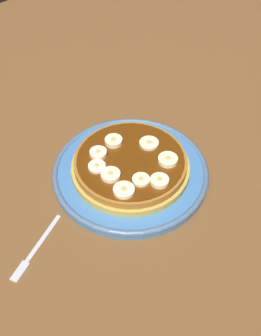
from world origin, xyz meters
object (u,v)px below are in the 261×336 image
Objects in this scene: banana_slice_0 at (149,143)px; fork at (34,250)px; banana_slice_4 at (111,175)px; banana_slice_2 at (114,141)px; pancake_stack at (132,165)px; banana_slice_8 at (97,167)px; banana_slice_1 at (168,160)px; banana_slice_7 at (160,181)px; banana_slice_5 at (124,190)px; plate at (131,172)px; banana_slice_6 at (98,153)px; banana_slice_3 at (141,180)px.

banana_slice_0 is 0.28× the size of fork.
banana_slice_2 is at bearing -44.37° from banana_slice_4.
banana_slice_2 is (5.09, -0.39, 1.74)cm from pancake_stack.
banana_slice_8 is at bearing 114.03° from banana_slice_2.
banana_slice_7 is at bearing 119.48° from banana_slice_1.
banana_slice_4 and banana_slice_5 have the same top height.
plate is 21.37cm from fork.
banana_slice_6 is (4.62, 3.47, 1.72)cm from pancake_stack.
plate is 7.96cm from banana_slice_5.
banana_slice_5 is at bearing 66.71° from banana_slice_7.
banana_slice_5 is (-3.87, 0.55, -0.04)cm from banana_slice_4.
banana_slice_4 is 0.94× the size of banana_slice_5.
pancake_stack reaches higher than fork.
banana_slice_5 is (-4.44, 5.69, 1.65)cm from pancake_stack.
banana_slice_3 is at bearing -99.13° from fork.
banana_slice_6 is at bearing -43.76° from banana_slice_8.
banana_slice_1 is 4.83cm from banana_slice_7.
banana_slice_4 is (4.06, 3.00, 0.09)cm from banana_slice_3.
banana_slice_5 is at bearing 166.22° from banana_slice_6.
banana_slice_2 is at bearing -73.15° from fork.
plate is 9.38× the size of banana_slice_3.
banana_slice_8 is (3.00, 0.43, -0.11)cm from banana_slice_4.
pancake_stack is 21.67cm from fork.
banana_slice_4 is 1.09× the size of banana_slice_6.
banana_slice_7 is at bearing 177.89° from banana_slice_2.
fork is (3.10, 19.31, -4.15)cm from banana_slice_3.
banana_slice_2 is 11.31cm from banana_slice_5.
banana_slice_4 is at bearing 38.96° from banana_slice_7.
banana_slice_4 reaches higher than banana_slice_0.
plate is 1.33× the size of pancake_stack.
banana_slice_2 reaches higher than plate.
banana_slice_2 is at bearing -65.97° from banana_slice_8.
banana_slice_3 is at bearing -171.86° from banana_slice_6.
banana_slice_8 is at bearing 66.40° from pancake_stack.
banana_slice_6 is 0.24× the size of fork.
banana_slice_1 reaches higher than plate.
fork is at bearing 79.54° from banana_slice_5.
plate is 7.25cm from banana_slice_1.
banana_slice_6 is at bearing 39.94° from banana_slice_1.
banana_slice_5 is (0.19, 3.55, 0.05)cm from banana_slice_3.
banana_slice_1 is 10.30cm from banana_slice_2.
banana_slice_4 and banana_slice_7 have the same top height.
pancake_stack is at bearing -85.92° from fork.
banana_slice_4 is at bearing -171.94° from banana_slice_8.
fork is (-6.62, 21.86, -4.29)cm from banana_slice_2.
banana_slice_5 is at bearing -100.46° from fork.
banana_slice_5 is 9.33cm from banana_slice_6.
banana_slice_8 is at bearing 54.55° from banana_slice_1.
banana_slice_8 is (6.93, 9.73, -0.16)cm from banana_slice_1.
banana_slice_3 is at bearing 155.13° from pancake_stack.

